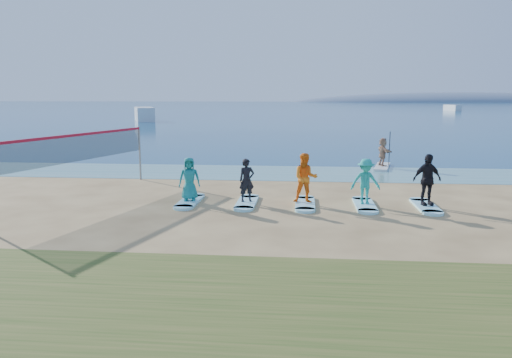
# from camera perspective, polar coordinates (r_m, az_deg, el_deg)

# --- Properties ---
(ground) EXTENTS (600.00, 600.00, 0.00)m
(ground) POSITION_cam_1_polar(r_m,az_deg,el_deg) (15.32, 2.12, -5.34)
(ground) COLOR tan
(ground) RESTS_ON ground
(shallow_water) EXTENTS (600.00, 600.00, 0.00)m
(shallow_water) POSITION_cam_1_polar(r_m,az_deg,el_deg) (25.60, 3.51, 0.70)
(shallow_water) COLOR teal
(shallow_water) RESTS_ON ground
(ocean) EXTENTS (600.00, 600.00, 0.00)m
(ocean) POSITION_cam_1_polar(r_m,az_deg,el_deg) (174.83, 5.26, 8.21)
(ocean) COLOR navy
(ocean) RESTS_ON ground
(island_ridge) EXTENTS (220.00, 56.00, 18.00)m
(island_ridge) POSITION_cam_1_polar(r_m,az_deg,el_deg) (328.58, 22.37, 8.15)
(island_ridge) COLOR slate
(island_ridge) RESTS_ON ground
(volleyball_net) EXTENTS (2.40, 8.79, 2.50)m
(volleyball_net) POSITION_cam_1_polar(r_m,az_deg,el_deg) (20.42, -20.17, 3.25)
(volleyball_net) COLOR gray
(volleyball_net) RESTS_ON ground
(paddleboard) EXTENTS (1.33, 3.08, 0.12)m
(paddleboard) POSITION_cam_1_polar(r_m,az_deg,el_deg) (28.28, 14.22, 1.37)
(paddleboard) COLOR silver
(paddleboard) RESTS_ON ground
(paddleboarder) EXTENTS (0.83, 1.49, 1.53)m
(paddleboarder) POSITION_cam_1_polar(r_m,az_deg,el_deg) (28.18, 14.29, 3.03)
(paddleboarder) COLOR tan
(paddleboarder) RESTS_ON paddleboard
(boat_offshore_a) EXTENTS (5.54, 8.85, 2.11)m
(boat_offshore_a) POSITION_cam_1_polar(r_m,az_deg,el_deg) (80.11, -12.62, 6.50)
(boat_offshore_a) COLOR silver
(boat_offshore_a) RESTS_ON ground
(boat_offshore_b) EXTENTS (3.29, 5.91, 1.52)m
(boat_offshore_b) POSITION_cam_1_polar(r_m,az_deg,el_deg) (139.82, 21.50, 7.27)
(boat_offshore_b) COLOR silver
(boat_offshore_b) RESTS_ON ground
(surfboard_0) EXTENTS (0.70, 2.20, 0.09)m
(surfboard_0) POSITION_cam_1_polar(r_m,az_deg,el_deg) (18.70, -7.58, -2.54)
(surfboard_0) COLOR #A4F1FF
(surfboard_0) RESTS_ON ground
(student_0) EXTENTS (0.87, 0.66, 1.60)m
(student_0) POSITION_cam_1_polar(r_m,az_deg,el_deg) (18.54, -7.63, 0.01)
(student_0) COLOR #1A7F7E
(student_0) RESTS_ON surfboard_0
(surfboard_1) EXTENTS (0.70, 2.20, 0.09)m
(surfboard_1) POSITION_cam_1_polar(r_m,az_deg,el_deg) (18.34, -1.06, -2.70)
(surfboard_1) COLOR #A4F1FF
(surfboard_1) RESTS_ON ground
(student_1) EXTENTS (0.68, 0.58, 1.58)m
(student_1) POSITION_cam_1_polar(r_m,az_deg,el_deg) (18.18, -1.07, -0.14)
(student_1) COLOR black
(student_1) RESTS_ON surfboard_1
(surfboard_2) EXTENTS (0.70, 2.20, 0.09)m
(surfboard_2) POSITION_cam_1_polar(r_m,az_deg,el_deg) (18.23, 5.63, -2.82)
(surfboard_2) COLOR #A4F1FF
(surfboard_2) RESTS_ON ground
(student_2) EXTENTS (0.90, 0.71, 1.80)m
(student_2) POSITION_cam_1_polar(r_m,az_deg,el_deg) (18.05, 5.67, 0.11)
(student_2) COLOR orange
(student_2) RESTS_ON surfboard_2
(surfboard_3) EXTENTS (0.70, 2.20, 0.09)m
(surfboard_3) POSITION_cam_1_polar(r_m,az_deg,el_deg) (18.36, 12.31, -2.91)
(surfboard_3) COLOR #A4F1FF
(surfboard_3) RESTS_ON ground
(student_3) EXTENTS (1.11, 0.72, 1.63)m
(student_3) POSITION_cam_1_polar(r_m,az_deg,el_deg) (18.20, 12.40, -0.27)
(student_3) COLOR teal
(student_3) RESTS_ON surfboard_3
(surfboard_4) EXTENTS (0.70, 2.20, 0.09)m
(surfboard_4) POSITION_cam_1_polar(r_m,az_deg,el_deg) (18.74, 18.80, -2.95)
(surfboard_4) COLOR #A4F1FF
(surfboard_4) RESTS_ON ground
(student_4) EXTENTS (1.15, 0.75, 1.83)m
(student_4) POSITION_cam_1_polar(r_m,az_deg,el_deg) (18.56, 18.96, -0.06)
(student_4) COLOR black
(student_4) RESTS_ON surfboard_4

